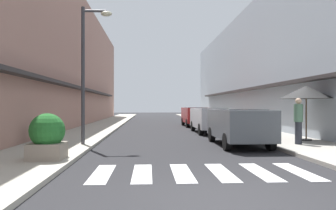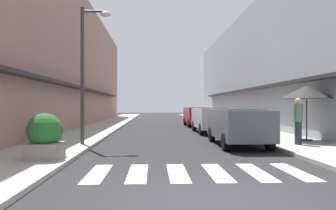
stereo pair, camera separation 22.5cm
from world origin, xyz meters
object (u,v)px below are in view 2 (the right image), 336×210
object	(u,v)px
street_lamp	(87,60)
cafe_umbrella	(307,92)
parked_car_far	(197,115)
pedestrian_walking_near	(298,120)
planter_midblock	(48,132)
parked_car_near	(238,123)
parked_car_mid	(211,117)
planter_corner	(45,137)

from	to	relation	value
street_lamp	cafe_umbrella	distance (m)	9.20
parked_car_far	pedestrian_walking_near	xyz separation A→B (m)	(2.19, -12.65, 0.15)
cafe_umbrella	pedestrian_walking_near	xyz separation A→B (m)	(-0.94, -1.28, -1.10)
cafe_umbrella	pedestrian_walking_near	size ratio (longest dim) A/B	1.31
parked_car_far	planter_midblock	xyz separation A→B (m)	(-7.62, -11.65, -0.36)
parked_car_near	cafe_umbrella	distance (m)	3.44
parked_car_mid	cafe_umbrella	size ratio (longest dim) A/B	1.92
parked_car_near	planter_midblock	distance (m)	7.64
parked_car_mid	planter_corner	distance (m)	11.64
parked_car_near	pedestrian_walking_near	world-z (taller)	pedestrian_walking_near
planter_corner	pedestrian_walking_near	xyz separation A→B (m)	(8.62, 3.04, 0.32)
street_lamp	cafe_umbrella	xyz separation A→B (m)	(9.09, 0.76, -1.20)
cafe_umbrella	planter_corner	xyz separation A→B (m)	(-9.56, -4.32, -1.43)
street_lamp	planter_corner	size ratio (longest dim) A/B	4.15
planter_corner	planter_midblock	xyz separation A→B (m)	(-1.19, 4.04, -0.19)
cafe_umbrella	planter_midblock	distance (m)	10.88
pedestrian_walking_near	parked_car_far	bearing A→B (deg)	-5.89
planter_midblock	pedestrian_walking_near	size ratio (longest dim) A/B	0.55
parked_car_mid	planter_corner	size ratio (longest dim) A/B	3.50
planter_corner	pedestrian_walking_near	world-z (taller)	pedestrian_walking_near
parked_car_near	parked_car_mid	xyz separation A→B (m)	(0.00, 6.04, -0.00)
street_lamp	planter_corner	world-z (taller)	street_lamp
parked_car_far	pedestrian_walking_near	distance (m)	12.84
parked_car_mid	street_lamp	bearing A→B (deg)	-134.10
planter_midblock	parked_car_far	bearing A→B (deg)	56.82
parked_car_far	pedestrian_walking_near	bearing A→B (deg)	-80.18
parked_car_near	pedestrian_walking_near	distance (m)	2.28
parked_car_far	cafe_umbrella	size ratio (longest dim) A/B	1.70
parked_car_mid	planter_corner	world-z (taller)	parked_car_mid
parked_car_mid	cafe_umbrella	bearing A→B (deg)	-59.80
planter_corner	planter_midblock	size ratio (longest dim) A/B	1.31
parked_car_near	street_lamp	world-z (taller)	street_lamp
parked_car_far	street_lamp	distance (m)	13.74
cafe_umbrella	street_lamp	bearing A→B (deg)	-175.19
pedestrian_walking_near	planter_midblock	bearing A→B (deg)	68.47
parked_car_far	planter_midblock	bearing A→B (deg)	-123.18
parked_car_near	planter_midblock	world-z (taller)	parked_car_near
parked_car_far	planter_midblock	size ratio (longest dim) A/B	4.04
street_lamp	planter_corner	distance (m)	4.45
street_lamp	pedestrian_walking_near	distance (m)	8.48
cafe_umbrella	planter_corner	distance (m)	10.58
parked_car_far	street_lamp	world-z (taller)	street_lamp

